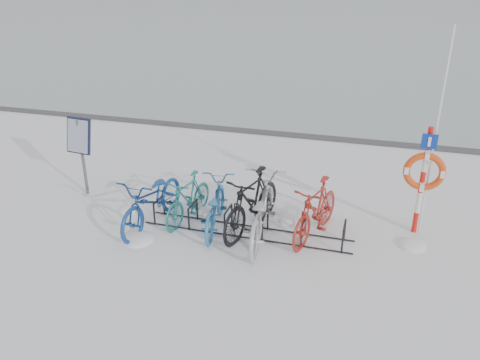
% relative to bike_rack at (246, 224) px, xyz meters
% --- Properties ---
extents(ground, '(900.00, 900.00, 0.00)m').
position_rel_bike_rack_xyz_m(ground, '(0.00, 0.00, -0.18)').
color(ground, white).
rests_on(ground, ground).
extents(quay_edge, '(400.00, 0.25, 0.10)m').
position_rel_bike_rack_xyz_m(quay_edge, '(0.00, 5.90, -0.13)').
color(quay_edge, '#3F3F42').
rests_on(quay_edge, ground).
extents(bike_rack, '(4.00, 0.48, 0.46)m').
position_rel_bike_rack_xyz_m(bike_rack, '(0.00, 0.00, 0.00)').
color(bike_rack, black).
rests_on(bike_rack, ground).
extents(info_board, '(0.60, 0.28, 1.74)m').
position_rel_bike_rack_xyz_m(info_board, '(-3.89, 0.63, 1.08)').
color(info_board, '#595B5E').
rests_on(info_board, ground).
extents(lifebuoy_station, '(0.73, 0.22, 3.77)m').
position_rel_bike_rack_xyz_m(lifebuoy_station, '(3.05, 0.88, 1.09)').
color(lifebuoy_station, red).
rests_on(lifebuoy_station, ground).
extents(bike_0, '(0.91, 2.16, 1.11)m').
position_rel_bike_rack_xyz_m(bike_0, '(-1.82, -0.18, 0.37)').
color(bike_0, navy).
rests_on(bike_0, ground).
extents(bike_1, '(0.72, 1.66, 0.97)m').
position_rel_bike_rack_xyz_m(bike_1, '(-1.25, 0.19, 0.30)').
color(bike_1, '#1E6F73').
rests_on(bike_1, ground).
extents(bike_2, '(0.94, 1.93, 0.97)m').
position_rel_bike_rack_xyz_m(bike_2, '(-0.65, 0.05, 0.30)').
color(bike_2, teal).
rests_on(bike_2, ground).
extents(bike_3, '(1.05, 2.09, 1.21)m').
position_rel_bike_rack_xyz_m(bike_3, '(0.06, 0.15, 0.42)').
color(bike_3, black).
rests_on(bike_3, ground).
extents(bike_4, '(0.99, 2.29, 1.16)m').
position_rel_bike_rack_xyz_m(bike_4, '(0.28, -0.08, 0.40)').
color(bike_4, '#A4A8AC').
rests_on(bike_4, ground).
extents(bike_5, '(1.02, 1.93, 1.12)m').
position_rel_bike_rack_xyz_m(bike_5, '(1.25, 0.26, 0.38)').
color(bike_5, maroon).
rests_on(bike_5, ground).
extents(snow_drifts, '(6.05, 1.93, 0.21)m').
position_rel_bike_rack_xyz_m(snow_drifts, '(-0.49, -0.10, -0.18)').
color(snow_drifts, white).
rests_on(snow_drifts, ground).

